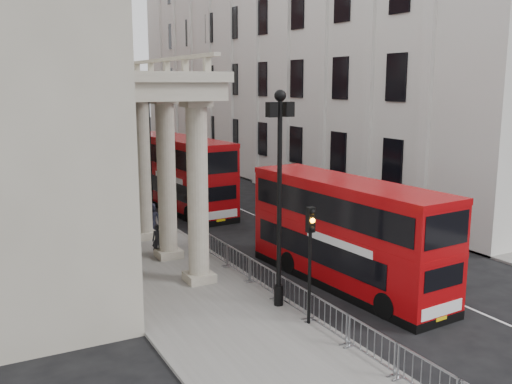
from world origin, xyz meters
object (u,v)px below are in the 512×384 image
bus_far (181,172)px  pedestrian_b (120,224)px  monument_column (57,40)px  lamp_post_north (93,127)px  pedestrian_c (152,219)px  pedestrian_a (158,240)px  bus_near (346,231)px  lamp_post_south (279,185)px  lamp_post_mid (150,145)px  traffic_light (310,244)px

bus_far → pedestrian_b: size_ratio=6.48×
monument_column → lamp_post_north: bearing=-96.7°
pedestrian_c → bus_far: bearing=87.1°
pedestrian_c → pedestrian_a: bearing=-73.4°
pedestrian_b → monument_column: bearing=-126.6°
bus_near → lamp_post_south: bearing=-169.7°
lamp_post_south → pedestrian_a: (-2.10, 8.45, -3.98)m
lamp_post_south → bus_near: (3.91, 1.00, -2.50)m
bus_far → monument_column: bearing=82.8°
lamp_post_mid → pedestrian_c: size_ratio=4.57×
lamp_post_mid → pedestrian_b: bearing=-128.8°
monument_column → traffic_light: 91.17m
traffic_light → bus_near: bus_near is taller
traffic_light → bus_far: bus_far is taller
lamp_post_south → lamp_post_mid: same height
monument_column → lamp_post_mid: monument_column is taller
traffic_light → pedestrian_a: 10.91m
pedestrian_a → monument_column: bearing=94.1°
bus_near → lamp_post_mid: bearing=100.5°
lamp_post_north → traffic_light: (0.10, -34.02, -1.80)m
monument_column → bus_near: size_ratio=4.99×
monument_column → lamp_post_north: size_ratio=6.51×
monument_column → lamp_post_mid: (-6.60, -72.00, -11.07)m
bus_near → pedestrian_b: bus_near is taller
lamp_post_south → lamp_post_north: size_ratio=1.00×
lamp_post_south → monument_column: bearing=85.7°
lamp_post_north → pedestrian_b: 20.34m
monument_column → bus_far: (-3.59, -69.25, -13.36)m
traffic_light → pedestrian_c: size_ratio=2.36×
traffic_light → pedestrian_b: bearing=102.3°
bus_far → pedestrian_a: 11.62m
lamp_post_mid → pedestrian_a: 8.79m
monument_column → bus_far: 70.62m
lamp_post_mid → lamp_post_north: same height
traffic_light → bus_far: size_ratio=0.37×
monument_column → traffic_light: (-6.50, -90.02, -12.88)m
lamp_post_south → pedestrian_b: bearing=103.8°
lamp_post_mid → lamp_post_north: bearing=90.0°
traffic_light → pedestrian_b: 14.76m
pedestrian_a → pedestrian_c: (1.05, 4.20, 0.10)m
traffic_light → bus_near: (3.81, 3.02, -0.69)m
lamp_post_north → bus_near: (3.91, -31.00, -2.50)m
bus_far → lamp_post_south: bearing=-103.3°
pedestrian_a → pedestrian_b: size_ratio=0.89×
traffic_light → lamp_post_south: bearing=92.8°
pedestrian_a → pedestrian_c: pedestrian_c is taller
lamp_post_south → traffic_light: 2.71m
monument_column → lamp_post_south: 88.94m
pedestrian_a → traffic_light: bearing=-67.8°
bus_near → pedestrian_b: 13.29m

